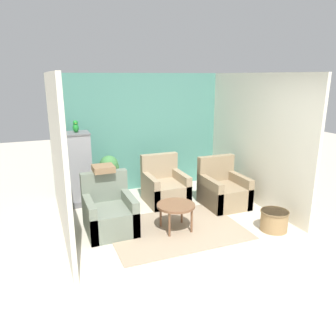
% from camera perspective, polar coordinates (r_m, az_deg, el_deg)
% --- Properties ---
extents(ground_plane, '(20.00, 20.00, 0.00)m').
position_cam_1_polar(ground_plane, '(4.83, 7.27, -14.91)').
color(ground_plane, beige).
rests_on(ground_plane, ground).
extents(wall_back_accent, '(3.73, 0.06, 2.51)m').
position_cam_1_polar(wall_back_accent, '(7.19, -4.83, 6.13)').
color(wall_back_accent, '#4C897A').
rests_on(wall_back_accent, ground_plane).
extents(wall_left, '(0.06, 3.15, 2.51)m').
position_cam_1_polar(wall_left, '(5.31, -18.66, 1.88)').
color(wall_left, silver).
rests_on(wall_left, ground_plane).
extents(wall_right, '(0.06, 3.15, 2.51)m').
position_cam_1_polar(wall_right, '(6.60, 14.97, 4.77)').
color(wall_right, silver).
rests_on(wall_right, ground_plane).
extents(area_rug, '(2.16, 1.57, 0.01)m').
position_cam_1_polar(area_rug, '(5.51, 1.37, -10.62)').
color(area_rug, gray).
rests_on(area_rug, ground_plane).
extents(coffee_table, '(0.62, 0.62, 0.45)m').
position_cam_1_polar(coffee_table, '(5.34, 1.39, -6.81)').
color(coffee_table, brown).
rests_on(coffee_table, ground_plane).
extents(armchair_left, '(0.77, 0.84, 0.93)m').
position_cam_1_polar(armchair_left, '(5.45, -10.17, -7.86)').
color(armchair_left, slate).
rests_on(armchair_left, ground_plane).
extents(armchair_right, '(0.77, 0.84, 0.93)m').
position_cam_1_polar(armchair_right, '(6.47, 9.55, -3.97)').
color(armchair_right, '#8E7A5B').
rests_on(armchair_right, ground_plane).
extents(armchair_middle, '(0.77, 0.84, 0.93)m').
position_cam_1_polar(armchair_middle, '(6.55, -0.58, -3.51)').
color(armchair_middle, '#9E896B').
rests_on(armchair_middle, ground_plane).
extents(birdcage, '(0.51, 0.51, 1.43)m').
position_cam_1_polar(birdcage, '(6.57, -15.25, -0.24)').
color(birdcage, slate).
rests_on(birdcage, ground_plane).
extents(parrot, '(0.11, 0.20, 0.24)m').
position_cam_1_polar(parrot, '(6.40, -15.79, 6.93)').
color(parrot, '#1E842D').
rests_on(parrot, birdcage).
extents(potted_plant, '(0.42, 0.38, 0.89)m').
position_cam_1_polar(potted_plant, '(6.81, -10.26, -0.13)').
color(potted_plant, brown).
rests_on(potted_plant, ground_plane).
extents(wicker_basket, '(0.46, 0.46, 0.34)m').
position_cam_1_polar(wicker_basket, '(5.70, 17.99, -8.58)').
color(wicker_basket, '#A37F51').
rests_on(wicker_basket, ground_plane).
extents(throw_pillow, '(0.34, 0.34, 0.10)m').
position_cam_1_polar(throw_pillow, '(5.51, -11.19, -0.09)').
color(throw_pillow, '#846647').
rests_on(throw_pillow, armchair_left).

